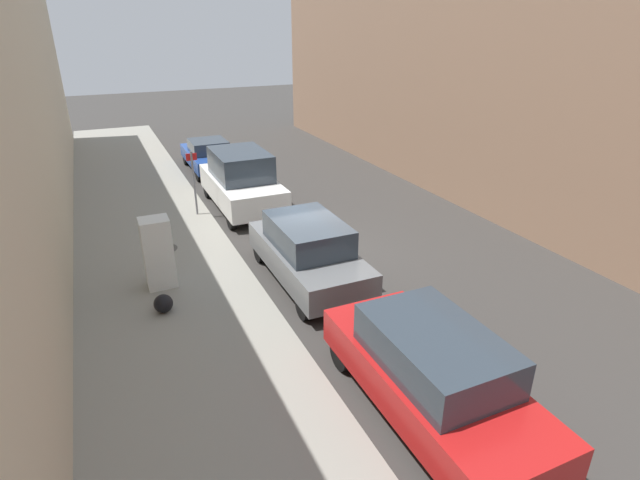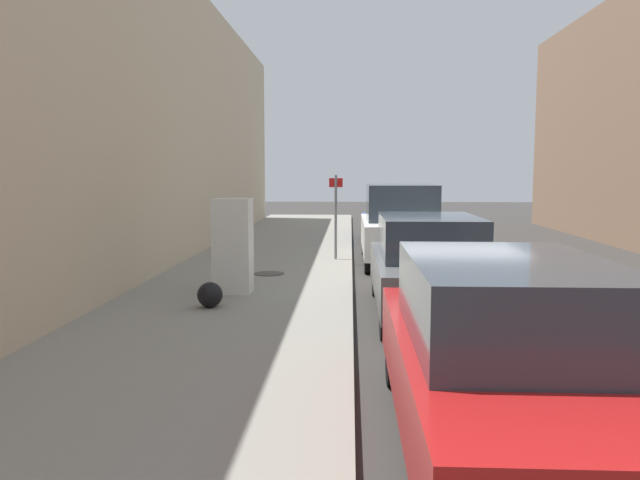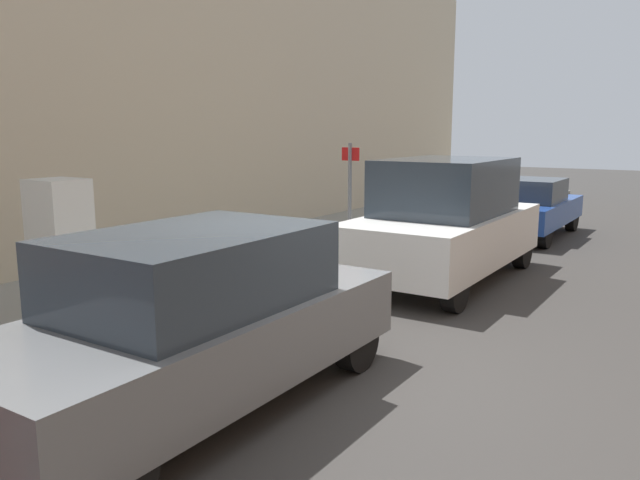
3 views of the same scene
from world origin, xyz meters
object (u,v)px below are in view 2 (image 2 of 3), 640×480
(discarded_refrigerator, at_px, (233,246))
(parked_hatchback_blue, at_px, (388,221))
(street_sign_post, at_px, (336,212))
(parked_suv_red, at_px, (506,356))
(trash_bag, at_px, (210,295))
(parked_van_white, at_px, (400,225))
(parked_suv_gray, at_px, (429,265))

(discarded_refrigerator, relative_size, parked_hatchback_blue, 0.44)
(street_sign_post, relative_size, parked_suv_red, 0.47)
(street_sign_post, relative_size, parked_hatchback_blue, 0.54)
(discarded_refrigerator, distance_m, parked_hatchback_blue, 11.15)
(trash_bag, distance_m, parked_van_white, 7.48)
(street_sign_post, xyz_separation_m, parked_suv_red, (1.75, -11.25, -0.52))
(discarded_refrigerator, xyz_separation_m, parked_suv_gray, (3.62, -1.09, -0.18))
(parked_suv_red, xyz_separation_m, parked_suv_gray, (-0.00, 5.42, -0.02))
(trash_bag, bearing_deg, parked_van_white, 59.55)
(street_sign_post, relative_size, parked_van_white, 0.47)
(parked_suv_red, relative_size, parked_suv_gray, 1.07)
(parked_van_white, distance_m, parked_hatchback_blue, 5.48)
(discarded_refrigerator, distance_m, parked_suv_gray, 3.78)
(discarded_refrigerator, xyz_separation_m, parked_van_white, (3.62, 5.07, -0.00))
(parked_van_white, bearing_deg, parked_suv_red, -90.00)
(parked_suv_red, relative_size, parked_van_white, 1.01)
(parked_suv_gray, xyz_separation_m, parked_van_white, (-0.00, 6.16, 0.18))
(trash_bag, distance_m, parked_hatchback_blue, 12.49)
(discarded_refrigerator, relative_size, parked_van_white, 0.39)
(trash_bag, xyz_separation_m, parked_hatchback_blue, (3.77, 11.90, 0.37))
(discarded_refrigerator, distance_m, trash_bag, 1.52)
(trash_bag, relative_size, parked_suv_gray, 0.10)
(parked_suv_red, distance_m, parked_suv_gray, 5.42)
(parked_hatchback_blue, bearing_deg, street_sign_post, -106.75)
(trash_bag, relative_size, parked_suv_red, 0.09)
(trash_bag, height_order, parked_suv_red, parked_suv_red)
(trash_bag, relative_size, parked_hatchback_blue, 0.11)
(parked_suv_gray, relative_size, parked_van_white, 0.94)
(parked_suv_gray, distance_m, parked_van_white, 6.16)
(parked_suv_red, bearing_deg, parked_suv_gray, 90.00)
(discarded_refrigerator, xyz_separation_m, trash_bag, (-0.15, -1.35, -0.69))
(street_sign_post, bearing_deg, parked_suv_red, -81.17)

